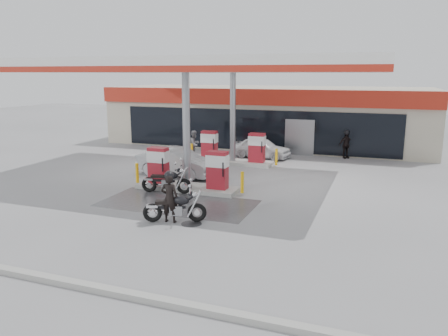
# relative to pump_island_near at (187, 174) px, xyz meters

# --- Properties ---
(ground) EXTENTS (90.00, 90.00, 0.00)m
(ground) POSITION_rel_pump_island_near_xyz_m (0.00, -2.00, -0.71)
(ground) COLOR gray
(ground) RESTS_ON ground
(wet_patch) EXTENTS (6.00, 3.00, 0.00)m
(wet_patch) POSITION_rel_pump_island_near_xyz_m (0.50, -2.00, -0.71)
(wet_patch) COLOR #4C4C4F
(wet_patch) RESTS_ON ground
(drain_cover) EXTENTS (0.70, 0.70, 0.01)m
(drain_cover) POSITION_rel_pump_island_near_xyz_m (2.00, -4.00, -0.71)
(drain_cover) COLOR #38383A
(drain_cover) RESTS_ON ground
(kerb) EXTENTS (28.00, 0.25, 0.15)m
(kerb) POSITION_rel_pump_island_near_xyz_m (0.00, -9.00, -0.64)
(kerb) COLOR gray
(kerb) RESTS_ON ground
(store_building) EXTENTS (22.00, 8.22, 4.00)m
(store_building) POSITION_rel_pump_island_near_xyz_m (0.01, 13.94, 1.30)
(store_building) COLOR #BFB6A0
(store_building) RESTS_ON ground
(canopy) EXTENTS (16.00, 10.02, 5.51)m
(canopy) POSITION_rel_pump_island_near_xyz_m (0.00, 3.00, 4.56)
(canopy) COLOR silver
(canopy) RESTS_ON ground
(pump_island_near) EXTENTS (5.14, 1.30, 1.78)m
(pump_island_near) POSITION_rel_pump_island_near_xyz_m (0.00, 0.00, 0.00)
(pump_island_near) COLOR #9E9E99
(pump_island_near) RESTS_ON ground
(pump_island_far) EXTENTS (5.14, 1.30, 1.78)m
(pump_island_far) POSITION_rel_pump_island_near_xyz_m (0.00, 6.00, 0.00)
(pump_island_far) COLOR #9E9E99
(pump_island_far) RESTS_ON ground
(main_motorcycle) EXTENTS (2.08, 1.06, 1.12)m
(main_motorcycle) POSITION_rel_pump_island_near_xyz_m (1.42, -3.98, -0.22)
(main_motorcycle) COLOR black
(main_motorcycle) RESTS_ON ground
(biker_main) EXTENTS (0.64, 0.45, 1.68)m
(biker_main) POSITION_rel_pump_island_near_xyz_m (1.23, -4.05, 0.13)
(biker_main) COLOR black
(biker_main) RESTS_ON ground
(parked_motorcycle) EXTENTS (2.18, 0.83, 1.12)m
(parked_motorcycle) POSITION_rel_pump_island_near_xyz_m (-0.57, -0.79, -0.21)
(parked_motorcycle) COLOR black
(parked_motorcycle) RESTS_ON ground
(sedan_white) EXTENTS (3.73, 1.89, 1.22)m
(sedan_white) POSITION_rel_pump_island_near_xyz_m (1.03, 8.20, -0.10)
(sedan_white) COLOR white
(sedan_white) RESTS_ON ground
(attendant) EXTENTS (0.79, 0.92, 1.62)m
(attendant) POSITION_rel_pump_island_near_xyz_m (-2.78, 7.00, 0.10)
(attendant) COLOR slate
(attendant) RESTS_ON ground
(hatchback_silver) EXTENTS (4.34, 2.06, 1.37)m
(hatchback_silver) POSITION_rel_pump_island_near_xyz_m (-1.57, 2.20, -0.02)
(hatchback_silver) COLOR #A0A4A8
(hatchback_silver) RESTS_ON ground
(parked_car_left) EXTENTS (4.53, 2.66, 1.23)m
(parked_car_left) POSITION_rel_pump_island_near_xyz_m (-8.97, 12.00, -0.09)
(parked_car_left) COLOR black
(parked_car_left) RESTS_ON ground
(parked_car_right) EXTENTS (3.89, 2.09, 1.04)m
(parked_car_right) POSITION_rel_pump_island_near_xyz_m (9.15, 12.00, -0.19)
(parked_car_right) COLOR #B5B8BE
(parked_car_right) RESTS_ON ground
(biker_walking) EXTENTS (0.97, 0.90, 1.60)m
(biker_walking) POSITION_rel_pump_island_near_xyz_m (5.80, 9.80, 0.09)
(biker_walking) COLOR black
(biker_walking) RESTS_ON ground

